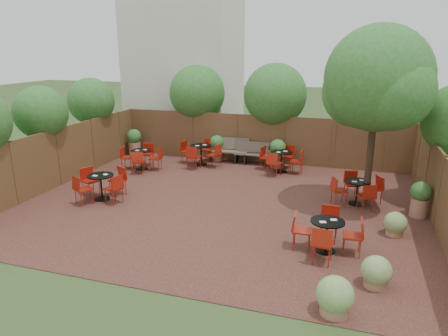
% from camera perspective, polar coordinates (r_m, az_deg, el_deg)
% --- Properties ---
extents(ground, '(80.00, 80.00, 0.00)m').
position_cam_1_polar(ground, '(12.78, -0.15, -4.96)').
color(ground, '#354F23').
rests_on(ground, ground).
extents(courtyard_paving, '(12.00, 10.00, 0.02)m').
position_cam_1_polar(courtyard_paving, '(12.77, -0.15, -4.92)').
color(courtyard_paving, '#381C16').
rests_on(courtyard_paving, ground).
extents(fence_back, '(12.00, 0.08, 2.00)m').
position_cam_1_polar(fence_back, '(17.12, 4.93, 4.05)').
color(fence_back, brown).
rests_on(fence_back, ground).
extents(fence_left, '(0.08, 10.00, 2.00)m').
position_cam_1_polar(fence_left, '(15.30, -22.11, 1.37)').
color(fence_left, brown).
rests_on(fence_left, ground).
extents(fence_right, '(0.08, 10.00, 2.00)m').
position_cam_1_polar(fence_right, '(12.15, 27.96, -3.11)').
color(fence_right, brown).
rests_on(fence_right, ground).
extents(neighbour_building, '(5.00, 4.00, 8.00)m').
position_cam_1_polar(neighbour_building, '(20.97, -5.44, 14.60)').
color(neighbour_building, silver).
rests_on(neighbour_building, ground).
extents(overhang_foliage, '(15.40, 10.46, 2.60)m').
position_cam_1_polar(overhang_foliage, '(15.64, -1.11, 9.13)').
color(overhang_foliage, '#286320').
rests_on(overhang_foliage, ground).
extents(courtyard_tree, '(3.03, 2.98, 5.31)m').
position_cam_1_polar(courtyard_tree, '(12.41, 20.59, 10.91)').
color(courtyard_tree, black).
rests_on(courtyard_tree, courtyard_paving).
extents(park_bench_left, '(1.68, 0.69, 1.01)m').
position_cam_1_polar(park_bench_left, '(17.18, 0.70, 2.58)').
color(park_bench_left, brown).
rests_on(park_bench_left, courtyard_paving).
extents(park_bench_right, '(1.48, 0.50, 0.91)m').
position_cam_1_polar(park_bench_right, '(16.92, 4.02, 2.14)').
color(park_bench_right, brown).
rests_on(park_bench_right, courtyard_paving).
extents(bistro_tables, '(9.74, 7.73, 0.95)m').
position_cam_1_polar(bistro_tables, '(14.04, -0.06, -0.87)').
color(bistro_tables, black).
rests_on(bistro_tables, courtyard_paving).
extents(planters, '(11.79, 4.61, 1.17)m').
position_cam_1_polar(planters, '(16.16, 1.65, 1.98)').
color(planters, '#97664B').
rests_on(planters, courtyard_paving).
extents(low_shrubs, '(1.94, 4.44, 0.74)m').
position_cam_1_polar(low_shrubs, '(9.15, 19.31, -12.76)').
color(low_shrubs, '#97664B').
rests_on(low_shrubs, courtyard_paving).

